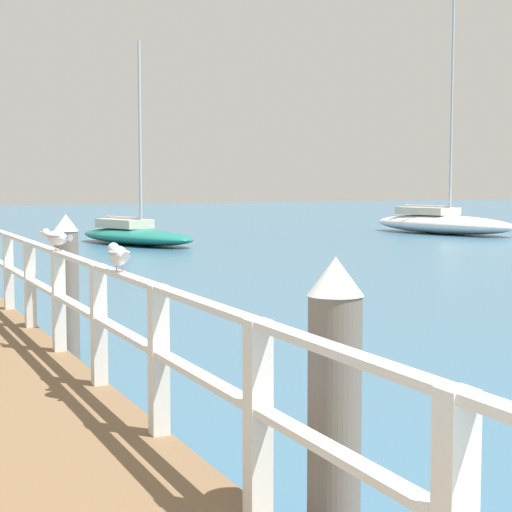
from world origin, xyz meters
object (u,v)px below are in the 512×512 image
(dock_piling_far, at_px, (67,288))
(seagull_background, at_px, (56,237))
(dock_piling_near, at_px, (334,424))
(boat_2, at_px, (442,223))
(boat_0, at_px, (135,234))
(seagull_foreground, at_px, (119,254))

(dock_piling_far, relative_size, seagull_background, 3.94)
(dock_piling_near, height_order, dock_piling_far, same)
(seagull_background, bearing_deg, boat_2, 18.57)
(boat_2, bearing_deg, boat_0, -8.96)
(seagull_background, distance_m, boat_0, 20.62)
(seagull_background, bearing_deg, seagull_foreground, -116.68)
(dock_piling_near, relative_size, boat_2, 0.18)
(dock_piling_far, bearing_deg, seagull_foreground, -96.03)
(boat_0, bearing_deg, dock_piling_near, 57.23)
(seagull_background, relative_size, boat_2, 0.05)
(seagull_foreground, relative_size, boat_0, 0.07)
(boat_2, bearing_deg, seagull_background, 33.64)
(boat_0, xyz_separation_m, boat_2, (13.18, 0.63, 0.11))
(dock_piling_far, relative_size, boat_2, 0.18)
(dock_piling_near, distance_m, seagull_foreground, 2.79)
(seagull_foreground, height_order, boat_0, boat_0)
(seagull_foreground, bearing_deg, dock_piling_near, -80.25)
(dock_piling_far, relative_size, seagull_foreground, 3.68)
(dock_piling_far, distance_m, boat_2, 27.06)
(seagull_foreground, relative_size, seagull_background, 1.07)
(dock_piling_far, xyz_separation_m, seagull_background, (-0.38, -1.32, 0.69))
(seagull_background, relative_size, boat_0, 0.07)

